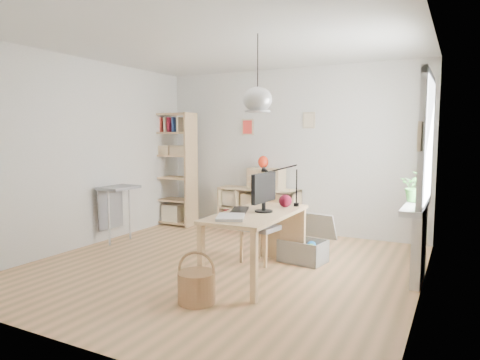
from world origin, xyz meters
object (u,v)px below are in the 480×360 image
at_px(desk, 257,220).
at_px(monitor, 264,190).
at_px(chair, 264,224).
at_px(cube_shelf, 258,212).
at_px(tall_bookshelf, 173,164).
at_px(drawer_chest, 266,179).
at_px(storage_chest, 306,246).

bearing_deg(desk, monitor, 40.25).
height_order(desk, chair, chair).
height_order(cube_shelf, tall_bookshelf, tall_bookshelf).
distance_m(desk, chair, 0.67).
bearing_deg(drawer_chest, chair, -61.30).
relative_size(storage_chest, drawer_chest, 1.17).
height_order(tall_bookshelf, drawer_chest, tall_bookshelf).
height_order(chair, monitor, monitor).
bearing_deg(tall_bookshelf, drawer_chest, 7.93).
xyz_separation_m(tall_bookshelf, drawer_chest, (1.72, 0.24, -0.20)).
height_order(cube_shelf, monitor, monitor).
bearing_deg(tall_bookshelf, cube_shelf, 10.19).
xyz_separation_m(cube_shelf, drawer_chest, (0.16, -0.04, 0.59)).
height_order(desk, tall_bookshelf, tall_bookshelf).
xyz_separation_m(chair, monitor, (0.26, -0.57, 0.51)).
bearing_deg(storage_chest, tall_bookshelf, 168.21).
relative_size(desk, chair, 1.76).
distance_m(desk, tall_bookshelf, 3.27).
relative_size(desk, tall_bookshelf, 0.75).
xyz_separation_m(monitor, drawer_chest, (-0.92, 2.14, -0.11)).
height_order(monitor, drawer_chest, monitor).
bearing_deg(monitor, storage_chest, 77.31).
bearing_deg(monitor, desk, -136.92).
bearing_deg(desk, drawer_chest, 111.50).
bearing_deg(monitor, tall_bookshelf, 147.15).
xyz_separation_m(desk, monitor, (0.06, 0.05, 0.34)).
relative_size(cube_shelf, storage_chest, 1.98).
xyz_separation_m(tall_bookshelf, storage_chest, (2.87, -1.09, -0.90)).
xyz_separation_m(chair, drawer_chest, (-0.67, 1.57, 0.41)).
relative_size(desk, cube_shelf, 1.07).
bearing_deg(storage_chest, monitor, -96.59).
xyz_separation_m(desk, drawer_chest, (-0.86, 2.19, 0.24)).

